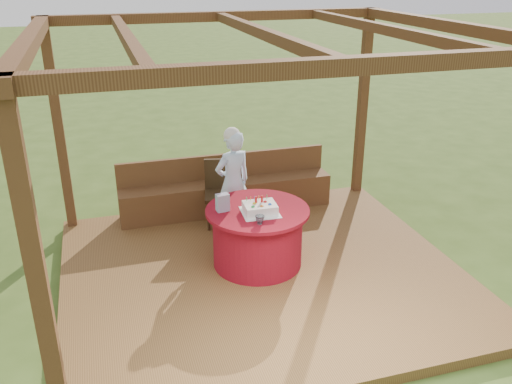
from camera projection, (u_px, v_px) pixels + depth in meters
ground at (262, 278)px, 6.35m from camera, size 60.00×60.00×0.00m
deck at (262, 274)px, 6.32m from camera, size 4.50×4.00×0.12m
pergola at (263, 72)px, 5.41m from camera, size 4.50×4.00×2.72m
bench at (227, 193)px, 7.71m from camera, size 3.00×0.42×0.80m
table at (257, 236)px, 6.30m from camera, size 1.19×1.19×0.71m
chair at (221, 189)px, 7.28m from camera, size 0.51×0.51×0.88m
elderly_woman at (233, 181)px, 6.93m from camera, size 0.58×0.47×1.43m
birthday_cake at (260, 208)px, 6.06m from camera, size 0.43×0.43×0.18m
gift_bag at (223, 203)px, 6.08m from camera, size 0.15×0.11×0.20m
drinking_glass at (260, 220)px, 5.80m from camera, size 0.11×0.11×0.09m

